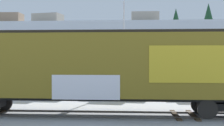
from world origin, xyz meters
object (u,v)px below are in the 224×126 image
Objects in this scene: freight_car at (98,66)px; parked_car_blue at (40,85)px; flagpole at (126,20)px; parked_car_black at (118,86)px; parked_car_red at (196,86)px.

freight_car is 8.07m from parked_car_blue.
flagpole is 2.10× the size of parked_car_black.
freight_car reaches higher than parked_car_black.
parked_car_red is (11.05, 0.46, 0.02)m from parked_car_blue.
freight_car is at bearing -95.59° from flagpole.
parked_car_red reaches higher than parked_car_blue.
parked_car_blue is 5.62m from parked_car_black.
freight_car reaches higher than parked_car_blue.
parked_car_blue is (-6.02, -4.99, -5.24)m from flagpole.
flagpole reaches higher than parked_car_blue.
parked_car_red is at bearing -42.05° from flagpole.
freight_car is at bearing -51.57° from parked_car_blue.
freight_car is 3.87× the size of parked_car_blue.
freight_car is at bearing -96.34° from parked_car_black.
flagpole reaches higher than parked_car_red.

